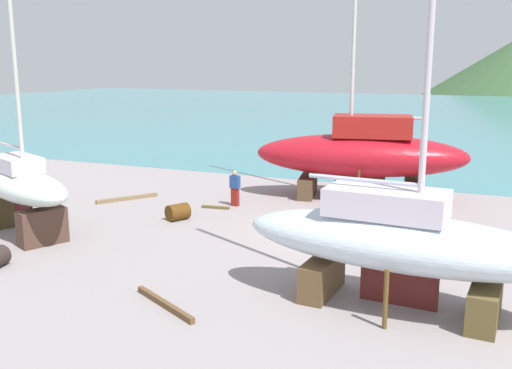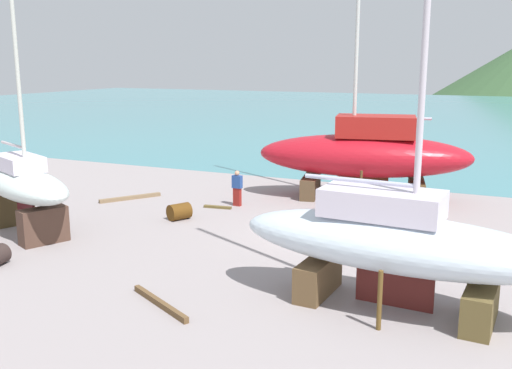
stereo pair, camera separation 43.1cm
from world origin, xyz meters
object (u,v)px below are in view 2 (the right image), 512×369
Objects in this scene: sailboat_mid_port at (395,241)px; worker at (237,188)px; sailboat_far_slipway at (24,187)px; barrel_tipped_left at (179,212)px; sailboat_small_center at (365,154)px.

sailboat_mid_port reaches higher than worker.
sailboat_far_slipway reaches higher than barrel_tipped_left.
sailboat_small_center is 1.16× the size of sailboat_mid_port.
sailboat_small_center is 9.27m from barrel_tipped_left.
worker reaches higher than barrel_tipped_left.
worker is (5.43, 7.14, -0.98)m from sailboat_far_slipway.
sailboat_small_center is at bearing 70.64° from sailboat_far_slipway.
sailboat_far_slipway is at bearing -32.22° from worker.
sailboat_small_center is 6.26m from worker.
sailboat_far_slipway is 12.23× the size of barrel_tipped_left.
worker is at bearing 69.40° from barrel_tipped_left.
sailboat_small_center is 10.98× the size of worker.
sailboat_far_slipway is (-14.07, 1.28, -0.05)m from sailboat_mid_port.
sailboat_small_center is 12.73m from sailboat_mid_port.
sailboat_small_center reaches higher than barrel_tipped_left.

